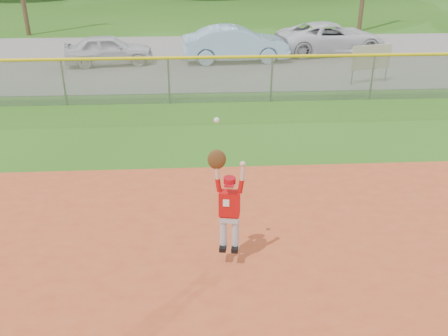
# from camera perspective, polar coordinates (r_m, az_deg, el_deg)

# --- Properties ---
(ground) EXTENTS (120.00, 120.00, 0.00)m
(ground) POSITION_cam_1_polar(r_m,az_deg,el_deg) (7.80, -9.12, -16.56)
(ground) COLOR #2B5E15
(ground) RESTS_ON ground
(parking_strip) EXTENTS (44.00, 10.00, 0.03)m
(parking_strip) POSITION_cam_1_polar(r_m,az_deg,el_deg) (22.37, -5.60, 12.26)
(parking_strip) COLOR slate
(parking_strip) RESTS_ON ground
(car_white_a) EXTENTS (3.77, 1.97, 1.22)m
(car_white_a) POSITION_cam_1_polar(r_m,az_deg,el_deg) (21.76, -13.05, 13.05)
(car_white_a) COLOR silver
(car_white_a) RESTS_ON parking_strip
(car_blue) EXTENTS (4.51, 1.83, 1.46)m
(car_blue) POSITION_cam_1_polar(r_m,az_deg,el_deg) (21.73, 1.35, 13.98)
(car_blue) COLOR #95C0DE
(car_blue) RESTS_ON parking_strip
(car_white_b) EXTENTS (5.16, 2.98, 1.35)m
(car_white_b) POSITION_cam_1_polar(r_m,az_deg,el_deg) (23.81, 12.13, 14.36)
(car_white_b) COLOR silver
(car_white_b) RESTS_ON parking_strip
(sponsor_sign) EXTENTS (1.56, 0.44, 1.42)m
(sponsor_sign) POSITION_cam_1_polar(r_m,az_deg,el_deg) (19.22, 16.48, 11.93)
(sponsor_sign) COLOR gray
(sponsor_sign) RESTS_ON ground
(outfield_fence) EXTENTS (40.06, 0.10, 1.55)m
(outfield_fence) POSITION_cam_1_polar(r_m,az_deg,el_deg) (16.35, -6.34, 10.29)
(outfield_fence) COLOR gray
(outfield_fence) RESTS_ON ground
(ballplayer) EXTENTS (0.60, 0.30, 2.34)m
(ballplayer) POSITION_cam_1_polar(r_m,az_deg,el_deg) (8.08, 0.41, -3.90)
(ballplayer) COLOR silver
(ballplayer) RESTS_ON ground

